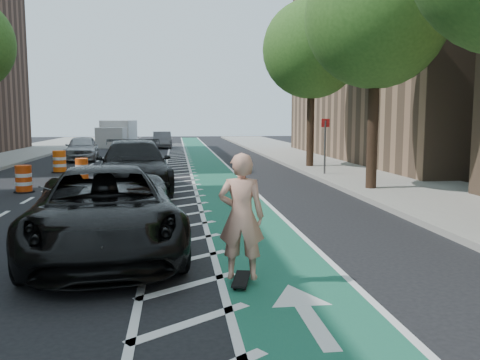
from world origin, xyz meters
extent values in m
plane|color=black|center=(0.00, 0.00, 0.00)|extent=(120.00, 120.00, 0.00)
cube|color=#164F44|center=(3.00, 10.00, 0.01)|extent=(2.00, 90.00, 0.01)
cube|color=silver|center=(1.50, 10.00, 0.01)|extent=(1.40, 90.00, 0.01)
cube|color=gray|center=(9.50, 10.00, 0.07)|extent=(5.00, 90.00, 0.15)
cube|color=gray|center=(7.05, 10.00, 0.08)|extent=(0.12, 90.00, 0.16)
cylinder|color=#382619|center=(7.90, 8.00, 2.20)|extent=(0.36, 0.36, 4.40)
sphere|color=#2B541C|center=(7.90, 8.00, 5.80)|extent=(4.20, 4.20, 4.20)
cylinder|color=#382619|center=(7.90, 16.00, 2.20)|extent=(0.36, 0.36, 4.40)
sphere|color=#2B541C|center=(7.90, 16.00, 5.80)|extent=(4.20, 4.20, 4.20)
cylinder|color=#4C4C4C|center=(7.60, 12.00, 1.20)|extent=(0.08, 0.08, 2.40)
cube|color=red|center=(7.60, 12.00, 2.30)|extent=(0.35, 0.02, 0.35)
cube|color=black|center=(2.30, -1.43, 0.09)|extent=(0.39, 0.82, 0.03)
cylinder|color=black|center=(2.28, -1.16, 0.03)|extent=(0.04, 0.07, 0.06)
cylinder|color=black|center=(2.44, -1.19, 0.03)|extent=(0.04, 0.07, 0.06)
cylinder|color=black|center=(2.16, -1.67, 0.03)|extent=(0.04, 0.07, 0.06)
cylinder|color=black|center=(2.32, -1.70, 0.03)|extent=(0.04, 0.07, 0.06)
imported|color=tan|center=(2.30, -1.43, 1.06)|extent=(0.78, 0.60, 1.91)
imported|color=black|center=(0.00, 0.77, 0.80)|extent=(3.32, 6.04, 1.60)
imported|color=black|center=(-0.10, 8.83, 0.87)|extent=(2.92, 6.16, 1.74)
imported|color=#A3A4A8|center=(-4.15, 21.96, 0.74)|extent=(2.06, 4.44, 1.47)
imported|color=#5A595E|center=(0.20, 33.89, 0.68)|extent=(1.69, 4.20, 1.36)
cube|color=silver|center=(-3.65, 37.23, 1.13)|extent=(2.93, 3.91, 2.26)
cube|color=silver|center=(-3.99, 34.54, 0.85)|extent=(2.48, 2.08, 1.70)
cylinder|color=black|center=(-5.06, 34.22, 0.40)|extent=(0.38, 0.82, 0.79)
cylinder|color=black|center=(-3.04, 33.96, 0.40)|extent=(0.38, 0.82, 0.79)
cylinder|color=black|center=(-4.54, 38.26, 0.40)|extent=(0.38, 0.82, 0.79)
cylinder|color=black|center=(-2.52, 38.00, 0.40)|extent=(0.38, 0.82, 0.79)
cylinder|color=#DB3E0B|center=(-3.80, 9.00, 0.46)|extent=(0.53, 0.53, 0.92)
cylinder|color=silver|center=(-3.80, 9.00, 0.31)|extent=(0.54, 0.54, 0.12)
cylinder|color=silver|center=(-3.80, 9.00, 0.59)|extent=(0.54, 0.54, 0.12)
cylinder|color=black|center=(-3.80, 9.00, 0.02)|extent=(0.68, 0.68, 0.04)
cylinder|color=#FF510D|center=(-2.48, 12.40, 0.44)|extent=(0.51, 0.51, 0.88)
cylinder|color=silver|center=(-2.48, 12.40, 0.29)|extent=(0.52, 0.52, 0.12)
cylinder|color=silver|center=(-2.48, 12.40, 0.56)|extent=(0.52, 0.52, 0.12)
cylinder|color=black|center=(-2.48, 12.40, 0.02)|extent=(0.64, 0.64, 0.04)
cylinder|color=#FF5C0D|center=(-4.00, 15.33, 0.51)|extent=(0.58, 0.58, 1.01)
cylinder|color=silver|center=(-4.00, 15.33, 0.34)|extent=(0.60, 0.60, 0.13)
cylinder|color=silver|center=(-4.00, 15.33, 0.65)|extent=(0.60, 0.60, 0.13)
cylinder|color=black|center=(-4.00, 15.33, 0.02)|extent=(0.74, 0.74, 0.04)
camera|label=1|loc=(1.35, -8.84, 2.53)|focal=38.00mm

